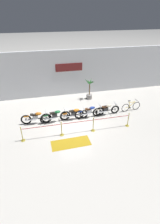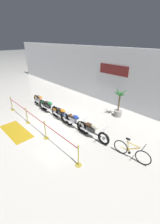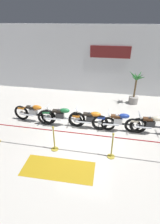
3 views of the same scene
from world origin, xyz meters
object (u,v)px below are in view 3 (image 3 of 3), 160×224
object	(u,v)px
stanchion_mid_right	(112,149)
stanchion_far_left	(50,134)
motorcycle_cream_4	(151,125)
floor_banner	(58,169)
motorcycle_orange_2	(92,120)
stanchion_mid_left	(54,142)
potted_palm_left_of_row	(135,90)
motorcycle_orange_0	(35,113)
motorcycle_blue_3	(119,122)
motorcycle_green_1	(61,117)

from	to	relation	value
stanchion_mid_right	stanchion_far_left	bearing A→B (deg)	180.00
motorcycle_cream_4	stanchion_mid_right	size ratio (longest dim) A/B	2.11
motorcycle_cream_4	floor_banner	bearing A→B (deg)	-140.68
motorcycle_orange_2	stanchion_mid_left	size ratio (longest dim) A/B	2.05
stanchion_mid_right	motorcycle_cream_4	bearing A→B (deg)	48.18
stanchion_far_left	stanchion_mid_right	xyz separation A→B (m)	(2.30, 0.00, -0.34)
potted_palm_left_of_row	stanchion_mid_right	distance (m)	5.02
stanchion_far_left	stanchion_mid_right	world-z (taller)	same
motorcycle_orange_2	stanchion_mid_left	xyz separation A→B (m)	(-1.19, -1.74, -0.10)
motorcycle_orange_0	floor_banner	bearing A→B (deg)	-53.66
stanchion_mid_right	potted_palm_left_of_row	bearing A→B (deg)	77.19
motorcycle_orange_0	stanchion_far_left	distance (m)	2.30
motorcycle_cream_4	stanchion_far_left	xyz separation A→B (m)	(-3.91, -1.80, 0.24)
stanchion_far_left	stanchion_mid_right	distance (m)	2.33
floor_banner	stanchion_mid_right	bearing A→B (deg)	26.75
motorcycle_blue_3	floor_banner	xyz separation A→B (m)	(-1.97, -2.66, -0.46)
stanchion_mid_right	floor_banner	world-z (taller)	stanchion_mid_right
floor_banner	motorcycle_orange_0	bearing A→B (deg)	124.76
stanchion_mid_left	motorcycle_blue_3	bearing A→B (deg)	35.81
motorcycle_cream_4	potted_palm_left_of_row	world-z (taller)	potted_palm_left_of_row
motorcycle_green_1	potted_palm_left_of_row	distance (m)	4.72
motorcycle_green_1	floor_banner	bearing A→B (deg)	-76.19
stanchion_mid_left	motorcycle_orange_0	bearing A→B (deg)	131.32
potted_palm_left_of_row	floor_banner	distance (m)	6.51
potted_palm_left_of_row	stanchion_mid_right	bearing A→B (deg)	-102.81
motorcycle_cream_4	stanchion_mid_left	xyz separation A→B (m)	(-3.76, -1.80, -0.10)
motorcycle_green_1	floor_banner	xyz separation A→B (m)	(0.65, -2.62, -0.48)
motorcycle_green_1	stanchion_far_left	size ratio (longest dim) A/B	0.31
motorcycle_orange_0	potted_palm_left_of_row	bearing A→B (deg)	32.50
motorcycle_cream_4	stanchion_mid_left	bearing A→B (deg)	-154.38
motorcycle_orange_0	potted_palm_left_of_row	xyz separation A→B (m)	(4.83, 3.08, 0.37)
motorcycle_green_1	motorcycle_blue_3	distance (m)	2.62
motorcycle_cream_4	motorcycle_orange_0	bearing A→B (deg)	-179.91
motorcycle_orange_0	stanchion_mid_left	xyz separation A→B (m)	(1.58, -1.79, -0.13)
stanchion_far_left	motorcycle_orange_0	bearing A→B (deg)	128.41
motorcycle_green_1	stanchion_mid_right	xyz separation A→B (m)	(2.37, -1.70, -0.13)
motorcycle_blue_3	stanchion_mid_left	size ratio (longest dim) A/B	2.28
floor_banner	motorcycle_green_1	bearing A→B (deg)	102.23
motorcycle_blue_3	stanchion_mid_left	world-z (taller)	stanchion_mid_left
motorcycle_orange_0	stanchion_mid_left	bearing A→B (deg)	-48.68
potted_palm_left_of_row	stanchion_mid_right	xyz separation A→B (m)	(-1.11, -4.87, -0.50)
motorcycle_green_1	potted_palm_left_of_row	size ratio (longest dim) A/B	1.15
motorcycle_blue_3	stanchion_far_left	xyz separation A→B (m)	(-2.55, -1.73, 0.23)
stanchion_far_left	stanchion_mid_right	size ratio (longest dim) A/B	6.89
motorcycle_orange_0	motorcycle_blue_3	bearing A→B (deg)	-0.92
motorcycle_green_1	motorcycle_cream_4	xyz separation A→B (m)	(3.98, 0.11, -0.02)
motorcycle_cream_4	stanchion_mid_left	world-z (taller)	stanchion_mid_left
potted_palm_left_of_row	motorcycle_orange_0	bearing A→B (deg)	-147.50
stanchion_far_left	stanchion_mid_left	world-z (taller)	same
motorcycle_orange_0	motorcycle_orange_2	size ratio (longest dim) A/B	1.02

